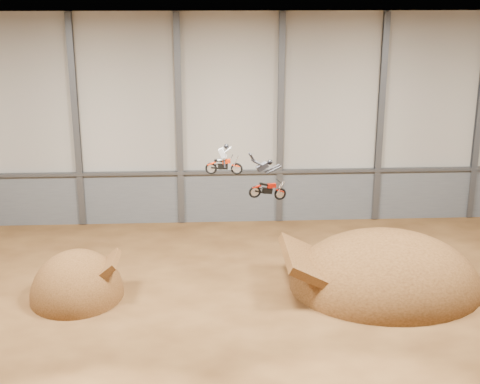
% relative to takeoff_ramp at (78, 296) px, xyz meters
% --- Properties ---
extents(floor, '(40.00, 40.00, 0.00)m').
position_rel_takeoff_ramp_xyz_m(floor, '(8.44, -3.76, 0.00)').
color(floor, '#492B13').
rests_on(floor, ground).
extents(back_wall, '(40.00, 0.10, 14.00)m').
position_rel_takeoff_ramp_xyz_m(back_wall, '(8.44, 11.24, 7.00)').
color(back_wall, '#A9A295').
rests_on(back_wall, ground).
extents(ceiling, '(40.00, 40.00, 0.00)m').
position_rel_takeoff_ramp_xyz_m(ceiling, '(8.44, -3.76, 14.00)').
color(ceiling, black).
rests_on(ceiling, back_wall).
extents(lower_band_back, '(39.80, 0.18, 3.50)m').
position_rel_takeoff_ramp_xyz_m(lower_band_back, '(8.44, 11.14, 1.75)').
color(lower_band_back, '#575B5F').
rests_on(lower_band_back, ground).
extents(steel_rail, '(39.80, 0.35, 0.20)m').
position_rel_takeoff_ramp_xyz_m(steel_rail, '(8.44, 10.99, 3.55)').
color(steel_rail, '#47494F').
rests_on(steel_rail, lower_band_back).
extents(steel_column_1, '(0.40, 0.36, 13.90)m').
position_rel_takeoff_ramp_xyz_m(steel_column_1, '(-1.56, 11.04, 7.00)').
color(steel_column_1, '#47494F').
rests_on(steel_column_1, ground).
extents(steel_column_2, '(0.40, 0.36, 13.90)m').
position_rel_takeoff_ramp_xyz_m(steel_column_2, '(5.10, 11.04, 7.00)').
color(steel_column_2, '#47494F').
rests_on(steel_column_2, ground).
extents(steel_column_3, '(0.40, 0.36, 13.90)m').
position_rel_takeoff_ramp_xyz_m(steel_column_3, '(11.77, 11.04, 7.00)').
color(steel_column_3, '#47494F').
rests_on(steel_column_3, ground).
extents(steel_column_4, '(0.40, 0.36, 13.90)m').
position_rel_takeoff_ramp_xyz_m(steel_column_4, '(18.44, 11.04, 7.00)').
color(steel_column_4, '#47494F').
rests_on(steel_column_4, ground).
extents(steel_column_5, '(0.40, 0.36, 13.90)m').
position_rel_takeoff_ramp_xyz_m(steel_column_5, '(25.10, 11.04, 7.00)').
color(steel_column_5, '#47494F').
rests_on(steel_column_5, ground).
extents(takeoff_ramp, '(4.81, 5.54, 4.81)m').
position_rel_takeoff_ramp_xyz_m(takeoff_ramp, '(0.00, 0.00, 0.00)').
color(takeoff_ramp, '#442611').
rests_on(takeoff_ramp, ground).
extents(landing_ramp, '(10.24, 9.05, 5.91)m').
position_rel_takeoff_ramp_xyz_m(landing_ramp, '(16.32, 0.28, 0.00)').
color(landing_ramp, '#442611').
rests_on(landing_ramp, ground).
extents(fmx_rider_a, '(1.99, 0.99, 1.73)m').
position_rel_takeoff_ramp_xyz_m(fmx_rider_a, '(7.71, 0.17, 7.29)').
color(fmx_rider_a, red).
extents(fmx_rider_b, '(2.96, 1.36, 2.57)m').
position_rel_takeoff_ramp_xyz_m(fmx_rider_b, '(9.73, -1.32, 6.68)').
color(fmx_rider_b, red).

